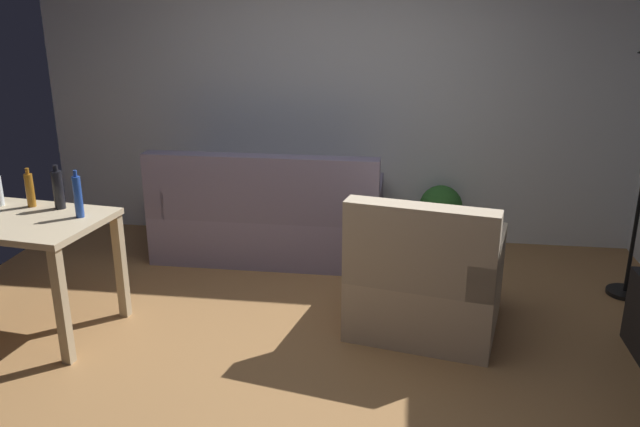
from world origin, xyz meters
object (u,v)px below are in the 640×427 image
object	(u,v)px
armchair	(426,282)
bottle_amber	(30,190)
desk	(10,233)
bottle_dark	(58,189)
bottle_blue	(78,196)
couch	(269,220)
potted_plant	(440,213)

from	to	relation	value
armchair	bottle_amber	bearing A→B (deg)	14.63
bottle_amber	armchair	bearing A→B (deg)	2.95
desk	bottle_dark	size ratio (longest dim) A/B	4.44
armchair	bottle_dark	world-z (taller)	bottle_dark
bottle_dark	bottle_blue	xyz separation A→B (m)	(0.21, -0.15, 0.01)
bottle_dark	bottle_blue	world-z (taller)	bottle_blue
couch	bottle_amber	distance (m)	1.88
desk	bottle_blue	world-z (taller)	bottle_blue
desk	bottle_blue	distance (m)	0.52
desk	potted_plant	size ratio (longest dim) A/B	2.24
potted_plant	armchair	bearing A→B (deg)	-95.96
desk	bottle_dark	bearing A→B (deg)	47.29
couch	bottle_amber	world-z (taller)	bottle_amber
desk	couch	bearing A→B (deg)	54.52
desk	bottle_dark	xyz separation A→B (m)	(0.24, 0.20, 0.24)
desk	armchair	xyz separation A→B (m)	(2.60, 0.35, -0.33)
couch	potted_plant	distance (m)	1.45
armchair	couch	bearing A→B (deg)	-29.31
bottle_dark	armchair	bearing A→B (deg)	3.50
bottle_amber	bottle_blue	xyz separation A→B (m)	(0.42, -0.16, 0.02)
armchair	potted_plant	bearing A→B (deg)	-84.28
potted_plant	bottle_blue	bearing A→B (deg)	-143.38
potted_plant	bottle_dark	distance (m)	3.00
couch	desk	world-z (taller)	couch
armchair	bottle_dark	size ratio (longest dim) A/B	3.65
couch	potted_plant	world-z (taller)	couch
armchair	bottle_amber	distance (m)	2.62
potted_plant	bottle_blue	world-z (taller)	bottle_blue
couch	bottle_blue	xyz separation A→B (m)	(-0.88, -1.39, 0.59)
potted_plant	bottle_amber	world-z (taller)	bottle_amber
desk	bottle_amber	distance (m)	0.31
couch	bottle_amber	size ratio (longest dim) A/B	7.14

